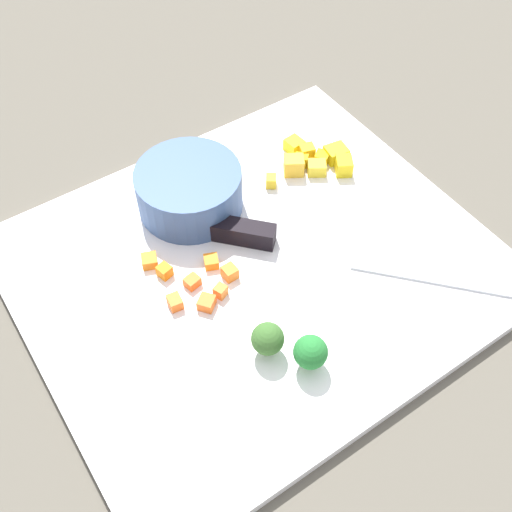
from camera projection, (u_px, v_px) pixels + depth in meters
name	position (u px, v px, depth m)	size (l,w,h in m)	color
ground_plane	(256.00, 270.00, 0.60)	(4.00, 4.00, 0.00)	#595449
cutting_board	(256.00, 266.00, 0.59)	(0.43, 0.37, 0.01)	white
prep_bowl	(189.00, 190.00, 0.62)	(0.11, 0.11, 0.05)	#385586
chef_knife	(301.00, 245.00, 0.59)	(0.22, 0.23, 0.02)	silver
carrot_dice_0	(211.00, 262.00, 0.58)	(0.01, 0.01, 0.01)	orange
carrot_dice_1	(221.00, 291.00, 0.56)	(0.01, 0.01, 0.01)	orange
carrot_dice_2	(178.00, 306.00, 0.55)	(0.01, 0.01, 0.01)	orange
carrot_dice_3	(192.00, 282.00, 0.57)	(0.01, 0.01, 0.01)	orange
carrot_dice_4	(150.00, 261.00, 0.58)	(0.01, 0.01, 0.01)	orange
carrot_dice_5	(228.00, 270.00, 0.58)	(0.01, 0.01, 0.01)	orange
carrot_dice_6	(207.00, 303.00, 0.55)	(0.01, 0.01, 0.01)	orange
carrot_dice_7	(165.00, 271.00, 0.58)	(0.01, 0.01, 0.01)	orange
pepper_dice_0	(294.00, 165.00, 0.66)	(0.02, 0.02, 0.02)	yellow
pepper_dice_1	(271.00, 181.00, 0.65)	(0.01, 0.01, 0.01)	yellow
pepper_dice_2	(344.00, 166.00, 0.66)	(0.02, 0.02, 0.02)	yellow
pepper_dice_3	(301.00, 160.00, 0.67)	(0.01, 0.01, 0.01)	yellow
pepper_dice_4	(307.00, 152.00, 0.67)	(0.01, 0.02, 0.02)	yellow
pepper_dice_5	(294.00, 145.00, 0.68)	(0.02, 0.02, 0.01)	yellow
pepper_dice_6	(322.00, 158.00, 0.67)	(0.01, 0.01, 0.01)	yellow
pepper_dice_7	(317.00, 168.00, 0.66)	(0.02, 0.02, 0.01)	yellow
pepper_dice_8	(336.00, 154.00, 0.67)	(0.02, 0.02, 0.02)	yellow
broccoli_floret_0	(268.00, 339.00, 0.51)	(0.03, 0.03, 0.03)	#91BF69
broccoli_floret_1	(310.00, 353.00, 0.51)	(0.03, 0.03, 0.04)	#8BB96A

